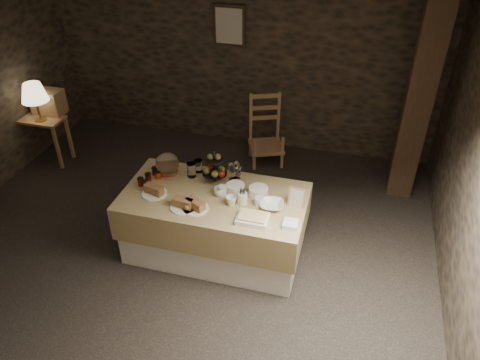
% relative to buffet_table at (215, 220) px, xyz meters
% --- Properties ---
extents(ground_plane, '(5.50, 5.00, 0.01)m').
position_rel_buffet_table_xyz_m(ground_plane, '(-0.39, -0.03, -0.43)').
color(ground_plane, black).
rests_on(ground_plane, ground).
extents(room_shell, '(5.52, 5.02, 2.60)m').
position_rel_buffet_table_xyz_m(room_shell, '(-0.39, -0.03, 1.13)').
color(room_shell, black).
rests_on(room_shell, ground).
extents(buffet_table, '(1.89, 1.01, 0.75)m').
position_rel_buffet_table_xyz_m(buffet_table, '(0.00, 0.00, 0.00)').
color(buffet_table, white).
rests_on(buffet_table, ground_plane).
extents(console_table, '(0.63, 0.36, 0.67)m').
position_rel_buffet_table_xyz_m(console_table, '(-2.89, 1.18, 0.11)').
color(console_table, brown).
rests_on(console_table, ground_plane).
extents(table_lamp, '(0.35, 0.35, 0.53)m').
position_rel_buffet_table_xyz_m(table_lamp, '(-2.84, 1.13, 0.64)').
color(table_lamp, '#A9833C').
rests_on(table_lamp, console_table).
extents(wine_rack, '(0.42, 0.26, 0.34)m').
position_rel_buffet_table_xyz_m(wine_rack, '(-2.84, 1.36, 0.41)').
color(wine_rack, brown).
rests_on(wine_rack, console_table).
extents(chair, '(0.59, 0.58, 0.76)m').
position_rel_buffet_table_xyz_m(chair, '(0.12, 2.02, 0.00)').
color(chair, brown).
rests_on(chair, ground_plane).
extents(timber_column, '(0.30, 0.30, 2.60)m').
position_rel_buffet_table_xyz_m(timber_column, '(1.96, 1.73, 0.87)').
color(timber_column, black).
rests_on(timber_column, ground_plane).
extents(framed_picture, '(0.45, 0.04, 0.55)m').
position_rel_buffet_table_xyz_m(framed_picture, '(-0.54, 2.44, 1.32)').
color(framed_picture, black).
rests_on(framed_picture, room_shell).
extents(plate_stack_a, '(0.19, 0.19, 0.10)m').
position_rel_buffet_table_xyz_m(plate_stack_a, '(0.20, 0.11, 0.37)').
color(plate_stack_a, white).
rests_on(plate_stack_a, buffet_table).
extents(plate_stack_b, '(0.20, 0.20, 0.08)m').
position_rel_buffet_table_xyz_m(plate_stack_b, '(0.44, 0.14, 0.36)').
color(plate_stack_b, white).
rests_on(plate_stack_b, buffet_table).
extents(cutlery_holder, '(0.10, 0.10, 0.12)m').
position_rel_buffet_table_xyz_m(cutlery_holder, '(0.31, -0.05, 0.38)').
color(cutlery_holder, white).
rests_on(cutlery_holder, buffet_table).
extents(cup_a, '(0.14, 0.14, 0.09)m').
position_rel_buffet_table_xyz_m(cup_a, '(0.05, 0.03, 0.36)').
color(cup_a, white).
rests_on(cup_a, buffet_table).
extents(cup_b, '(0.11, 0.11, 0.10)m').
position_rel_buffet_table_xyz_m(cup_b, '(0.21, -0.10, 0.37)').
color(cup_b, white).
rests_on(cup_b, buffet_table).
extents(mug_c, '(0.09, 0.09, 0.09)m').
position_rel_buffet_table_xyz_m(mug_c, '(0.08, 0.05, 0.37)').
color(mug_c, white).
rests_on(mug_c, buffet_table).
extents(mug_d, '(0.08, 0.08, 0.09)m').
position_rel_buffet_table_xyz_m(mug_d, '(0.48, -0.03, 0.36)').
color(mug_d, white).
rests_on(mug_d, buffet_table).
extents(bowl, '(0.26, 0.26, 0.06)m').
position_rel_buffet_table_xyz_m(bowl, '(0.61, -0.04, 0.35)').
color(bowl, white).
rests_on(bowl, buffet_table).
extents(cake_dome, '(0.26, 0.26, 0.26)m').
position_rel_buffet_table_xyz_m(cake_dome, '(-0.61, 0.27, 0.42)').
color(cake_dome, brown).
rests_on(cake_dome, buffet_table).
extents(fruit_stand, '(0.27, 0.27, 0.38)m').
position_rel_buffet_table_xyz_m(fruit_stand, '(-0.07, 0.25, 0.46)').
color(fruit_stand, black).
rests_on(fruit_stand, buffet_table).
extents(bread_platter_left, '(0.26, 0.26, 0.11)m').
position_rel_buffet_table_xyz_m(bread_platter_left, '(-0.60, -0.13, 0.36)').
color(bread_platter_left, white).
rests_on(bread_platter_left, buffet_table).
extents(bread_platter_center, '(0.26, 0.26, 0.11)m').
position_rel_buffet_table_xyz_m(bread_platter_center, '(-0.23, -0.27, 0.36)').
color(bread_platter_center, white).
rests_on(bread_platter_center, buffet_table).
extents(bread_platter_right, '(0.26, 0.26, 0.11)m').
position_rel_buffet_table_xyz_m(bread_platter_right, '(-0.11, -0.26, 0.36)').
color(bread_platter_right, white).
rests_on(bread_platter_right, buffet_table).
extents(jam_jars, '(0.18, 0.32, 0.07)m').
position_rel_buffet_table_xyz_m(jam_jars, '(-0.74, 0.07, 0.36)').
color(jam_jars, '#5A0D03').
rests_on(jam_jars, buffet_table).
extents(tart_dish, '(0.30, 0.22, 0.07)m').
position_rel_buffet_table_xyz_m(tart_dish, '(0.48, -0.29, 0.35)').
color(tart_dish, white).
rests_on(tart_dish, buffet_table).
extents(square_dish, '(0.14, 0.14, 0.04)m').
position_rel_buffet_table_xyz_m(square_dish, '(0.84, -0.27, 0.34)').
color(square_dish, white).
rests_on(square_dish, buffet_table).
extents(menu_frame, '(0.18, 0.09, 0.22)m').
position_rel_buffet_table_xyz_m(menu_frame, '(0.84, 0.06, 0.41)').
color(menu_frame, brown).
rests_on(menu_frame, buffet_table).
extents(storage_jar_a, '(0.10, 0.10, 0.16)m').
position_rel_buffet_table_xyz_m(storage_jar_a, '(-0.34, 0.28, 0.40)').
color(storage_jar_a, white).
rests_on(storage_jar_a, buffet_table).
extents(storage_jar_b, '(0.09, 0.09, 0.14)m').
position_rel_buffet_table_xyz_m(storage_jar_b, '(-0.30, 0.39, 0.39)').
color(storage_jar_b, white).
rests_on(storage_jar_b, buffet_table).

